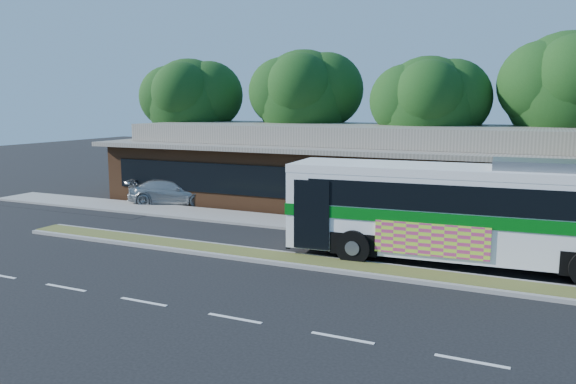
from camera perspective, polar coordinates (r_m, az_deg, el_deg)
ground at (r=19.49m, az=2.02°, el=-7.78°), size 120.00×120.00×0.00m
median_strip at (r=20.00m, az=2.69°, el=-7.12°), size 26.00×1.10×0.15m
sidewalk at (r=25.32m, az=7.63°, el=-3.80°), size 44.00×2.60×0.12m
parking_lot at (r=37.51m, az=-17.85°, el=-0.08°), size 14.00×12.00×0.01m
plaza_building at (r=31.26m, az=11.27°, el=2.38°), size 33.20×11.20×4.45m
tree_bg_a at (r=39.01m, az=-9.34°, el=9.21°), size 6.47×5.80×8.63m
tree_bg_b at (r=36.10m, az=2.34°, el=9.79°), size 6.69×6.00×9.00m
tree_bg_c at (r=32.88m, az=14.75°, el=8.63°), size 6.24×5.60×8.26m
tree_bg_d at (r=33.42m, az=27.25°, el=9.36°), size 6.91×6.20×9.37m
transit_bus at (r=20.52m, az=19.09°, el=-1.41°), size 13.56×3.80×3.76m
sedan at (r=32.23m, az=-11.63°, el=0.03°), size 5.32×3.56×1.43m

